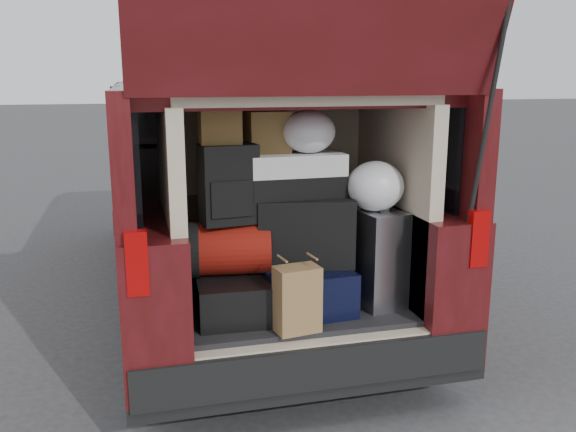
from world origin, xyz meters
The scene contains 15 objects.
ground centered at (0.00, 0.00, 0.00)m, with size 80.00×80.00×0.00m, color #323234.
minivan centered at (0.00, 1.86, 0.91)m, with size 1.90×5.35×2.77m.
load_floor centered at (0.00, 0.28, 0.28)m, with size 1.24×1.05×0.55m, color black.
black_hardshell centered at (-0.36, 0.13, 0.66)m, with size 0.40×0.55×0.22m, color black.
navy_hardshell centered at (0.04, 0.13, 0.68)m, with size 0.47×0.57×0.25m, color black.
silver_roller centered at (0.47, 0.09, 0.83)m, with size 0.23×0.37×0.55m, color white.
kraft_bag centered at (-0.07, -0.20, 0.72)m, with size 0.22×0.14×0.35m, color olive.
red_duffel centered at (-0.37, 0.16, 0.92)m, with size 0.45×0.29×0.29m, color maroon.
black_soft_case centered at (0.07, 0.16, 0.99)m, with size 0.53×0.32×0.38m, color black.
backpack centered at (-0.36, 0.14, 1.28)m, with size 0.30×0.18×0.42m, color black.
twotone_duffel centered at (0.02, 0.21, 1.30)m, with size 0.54×0.28×0.24m, color silver.
grocery_sack_lower centered at (-0.40, 0.18, 1.59)m, with size 0.21×0.17×0.19m, color olive.
grocery_sack_upper centered at (-0.12, 0.28, 1.54)m, with size 0.23×0.19×0.23m, color olive.
plastic_bag_center centered at (0.10, 0.19, 1.54)m, with size 0.30×0.28×0.24m, color white.
plastic_bag_right centered at (0.45, 0.07, 1.24)m, with size 0.32×0.30×0.28m, color white.
Camera 1 is at (-0.85, -3.04, 1.84)m, focal length 38.00 mm.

